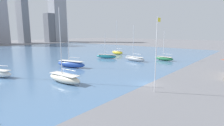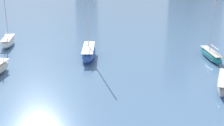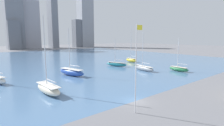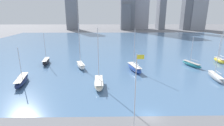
# 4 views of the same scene
# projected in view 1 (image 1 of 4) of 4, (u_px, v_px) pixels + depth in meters

# --- Properties ---
(ground_plane) EXTENTS (500.00, 500.00, 0.00)m
(ground_plane) POSITION_uv_depth(u_px,v_px,m) (147.00, 84.00, 36.61)
(ground_plane) COLOR slate
(harbor_water) EXTENTS (180.00, 140.00, 0.00)m
(harbor_water) POSITION_uv_depth(u_px,v_px,m) (13.00, 56.00, 80.94)
(harbor_water) COLOR #4C7099
(harbor_water) RESTS_ON ground_plane
(flag_pole) EXTENTS (1.24, 0.14, 13.32)m
(flag_pole) POSITION_uv_depth(u_px,v_px,m) (156.00, 53.00, 30.55)
(flag_pole) COLOR silver
(flag_pole) RESTS_ON ground_plane
(distant_city_skyline) EXTENTS (150.49, 20.14, 70.81)m
(distant_city_skyline) POSITION_uv_depth(u_px,v_px,m) (15.00, 16.00, 171.57)
(distant_city_skyline) COLOR slate
(distant_city_skyline) RESTS_ON ground_plane
(sailboat_teal) EXTENTS (4.69, 9.17, 10.80)m
(sailboat_teal) POSITION_uv_depth(u_px,v_px,m) (106.00, 56.00, 73.58)
(sailboat_teal) COLOR #1E757F
(sailboat_teal) RESTS_ON harbor_water
(sailboat_blue) EXTENTS (4.99, 10.32, 14.08)m
(sailboat_blue) POSITION_uv_depth(u_px,v_px,m) (71.00, 64.00, 54.09)
(sailboat_blue) COLOR #284CA8
(sailboat_blue) RESTS_ON harbor_water
(sailboat_cream) EXTENTS (3.16, 9.42, 15.70)m
(sailboat_cream) POSITION_uv_depth(u_px,v_px,m) (64.00, 78.00, 37.34)
(sailboat_cream) COLOR beige
(sailboat_cream) RESTS_ON harbor_water
(sailboat_yellow) EXTENTS (1.94, 6.53, 16.66)m
(sailboat_yellow) POSITION_uv_depth(u_px,v_px,m) (117.00, 52.00, 86.53)
(sailboat_yellow) COLOR yellow
(sailboat_yellow) RESTS_ON harbor_water
(sailboat_gray) EXTENTS (2.71, 9.40, 13.31)m
(sailboat_gray) POSITION_uv_depth(u_px,v_px,m) (134.00, 59.00, 66.10)
(sailboat_gray) COLOR gray
(sailboat_gray) RESTS_ON harbor_water
(sailboat_green) EXTENTS (1.94, 7.07, 11.35)m
(sailboat_green) POSITION_uv_depth(u_px,v_px,m) (164.00, 58.00, 67.39)
(sailboat_green) COLOR #236B3D
(sailboat_green) RESTS_ON harbor_water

